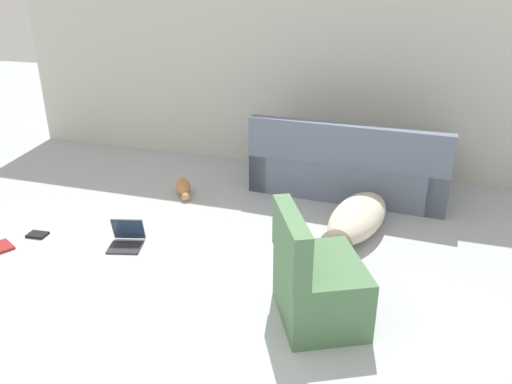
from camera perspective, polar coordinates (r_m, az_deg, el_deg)
ground_plane at (r=3.29m, az=-16.97°, el=-20.10°), size 20.00×20.00×0.00m
wall_back at (r=6.19m, az=3.09°, el=14.04°), size 7.13×0.06×2.44m
couch at (r=5.63m, az=10.66°, el=2.72°), size 2.13×1.02×0.86m
dog at (r=4.70m, az=11.25°, el=-3.22°), size 0.63×1.57×0.30m
cat at (r=5.55m, az=-8.28°, el=0.50°), size 0.32×0.44×0.17m
laptop_open at (r=4.63m, az=-14.53°, el=-4.96°), size 0.35×0.35×0.23m
book_red at (r=5.00m, az=-27.01°, el=-5.56°), size 0.27×0.23×0.02m
book_black at (r=5.08m, az=-23.70°, el=-4.49°), size 0.18×0.14×0.02m
side_chair at (r=3.50m, az=6.89°, el=-10.24°), size 0.80×0.85×0.82m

